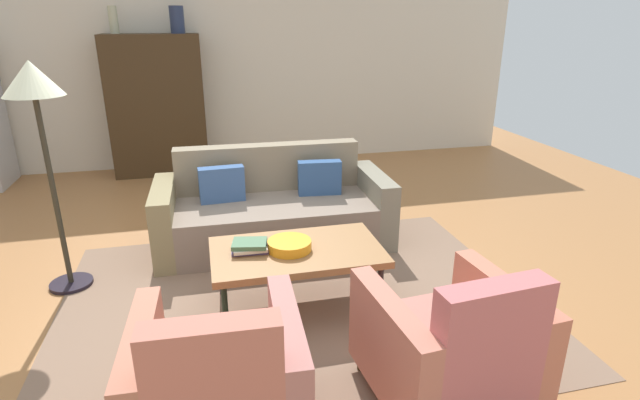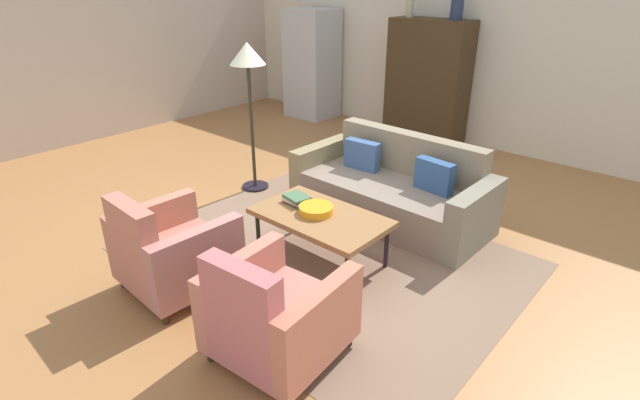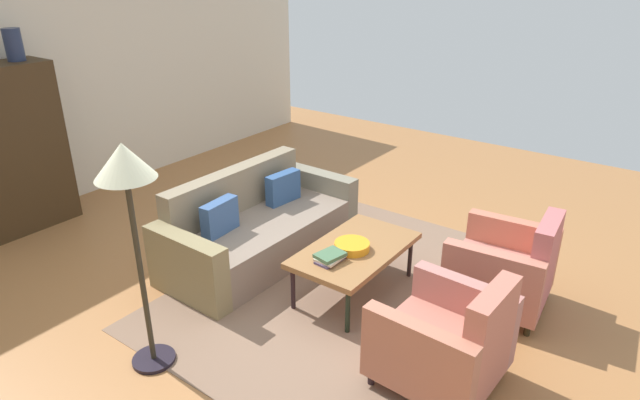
{
  "view_description": "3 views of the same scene",
  "coord_description": "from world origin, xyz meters",
  "px_view_note": "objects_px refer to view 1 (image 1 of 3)",
  "views": [
    {
      "loc": [
        -0.09,
        -3.44,
        1.98
      ],
      "look_at": [
        0.74,
        -0.02,
        0.69
      ],
      "focal_mm": 27.85,
      "sensor_mm": 36.0,
      "label": 1
    },
    {
      "loc": [
        3.02,
        -3.21,
        2.41
      ],
      "look_at": [
        0.41,
        -0.24,
        0.54
      ],
      "focal_mm": 27.2,
      "sensor_mm": 36.0,
      "label": 2
    },
    {
      "loc": [
        -3.11,
        -2.59,
        2.78
      ],
      "look_at": [
        0.54,
        0.08,
        0.79
      ],
      "focal_mm": 30.82,
      "sensor_mm": 36.0,
      "label": 3
    }
  ],
  "objects_px": {
    "armchair_right": "(453,351)",
    "fruit_bowl": "(290,245)",
    "vase_tall": "(113,20)",
    "cabinet": "(157,106)",
    "couch": "(273,211)",
    "floor_lamp": "(36,101)",
    "armchair_left": "(219,389)",
    "coffee_table": "(297,254)",
    "book_stack": "(250,246)",
    "vase_round": "(177,20)"
  },
  "relations": [
    {
      "from": "vase_tall",
      "to": "armchair_left",
      "type": "bearing_deg",
      "value": -79.35
    },
    {
      "from": "vase_round",
      "to": "cabinet",
      "type": "bearing_deg",
      "value": 179.23
    },
    {
      "from": "coffee_table",
      "to": "vase_tall",
      "type": "xyz_separation_m",
      "value": [
        -1.52,
        3.73,
        1.55
      ]
    },
    {
      "from": "cabinet",
      "to": "vase_tall",
      "type": "xyz_separation_m",
      "value": [
        -0.4,
        -0.0,
        1.06
      ]
    },
    {
      "from": "armchair_left",
      "to": "floor_lamp",
      "type": "relative_size",
      "value": 0.51
    },
    {
      "from": "armchair_right",
      "to": "fruit_bowl",
      "type": "bearing_deg",
      "value": 114.44
    },
    {
      "from": "book_stack",
      "to": "cabinet",
      "type": "bearing_deg",
      "value": 102.2
    },
    {
      "from": "vase_round",
      "to": "vase_tall",
      "type": "bearing_deg",
      "value": 180.0
    },
    {
      "from": "armchair_left",
      "to": "floor_lamp",
      "type": "distance_m",
      "value": 2.42
    },
    {
      "from": "armchair_right",
      "to": "cabinet",
      "type": "bearing_deg",
      "value": 104.47
    },
    {
      "from": "vase_tall",
      "to": "vase_round",
      "type": "xyz_separation_m",
      "value": [
        0.75,
        0.0,
        0.0
      ]
    },
    {
      "from": "book_stack",
      "to": "vase_tall",
      "type": "bearing_deg",
      "value": 108.0
    },
    {
      "from": "fruit_bowl",
      "to": "book_stack",
      "type": "distance_m",
      "value": 0.28
    },
    {
      "from": "fruit_bowl",
      "to": "floor_lamp",
      "type": "xyz_separation_m",
      "value": [
        -1.63,
        0.7,
        0.95
      ]
    },
    {
      "from": "book_stack",
      "to": "vase_tall",
      "type": "xyz_separation_m",
      "value": [
        -1.2,
        3.69,
        1.47
      ]
    },
    {
      "from": "cabinet",
      "to": "floor_lamp",
      "type": "distance_m",
      "value": 3.13
    },
    {
      "from": "couch",
      "to": "vase_tall",
      "type": "relative_size",
      "value": 6.52
    },
    {
      "from": "armchair_left",
      "to": "vase_round",
      "type": "height_order",
      "value": "vase_round"
    },
    {
      "from": "fruit_bowl",
      "to": "vase_tall",
      "type": "distance_m",
      "value": 4.27
    },
    {
      "from": "floor_lamp",
      "to": "couch",
      "type": "bearing_deg",
      "value": 16.02
    },
    {
      "from": "book_stack",
      "to": "armchair_left",
      "type": "bearing_deg",
      "value": -102.97
    },
    {
      "from": "coffee_table",
      "to": "book_stack",
      "type": "relative_size",
      "value": 4.52
    },
    {
      "from": "couch",
      "to": "vase_round",
      "type": "bearing_deg",
      "value": -72.05
    },
    {
      "from": "coffee_table",
      "to": "fruit_bowl",
      "type": "bearing_deg",
      "value": 180.0
    },
    {
      "from": "cabinet",
      "to": "vase_tall",
      "type": "relative_size",
      "value": 5.55
    },
    {
      "from": "armchair_left",
      "to": "armchair_right",
      "type": "height_order",
      "value": "same"
    },
    {
      "from": "armchair_right",
      "to": "fruit_bowl",
      "type": "xyz_separation_m",
      "value": [
        -0.66,
        1.17,
        0.15
      ]
    },
    {
      "from": "vase_tall",
      "to": "coffee_table",
      "type": "bearing_deg",
      "value": -67.78
    },
    {
      "from": "armchair_left",
      "to": "floor_lamp",
      "type": "xyz_separation_m",
      "value": [
        -1.08,
        1.87,
        1.1
      ]
    },
    {
      "from": "book_stack",
      "to": "couch",
      "type": "bearing_deg",
      "value": 74.09
    },
    {
      "from": "couch",
      "to": "armchair_right",
      "type": "xyz_separation_m",
      "value": [
        0.6,
        -2.35,
        0.06
      ]
    },
    {
      "from": "armchair_right",
      "to": "armchair_left",
      "type": "bearing_deg",
      "value": 175.04
    },
    {
      "from": "vase_tall",
      "to": "armchair_right",
      "type": "bearing_deg",
      "value": -66.5
    },
    {
      "from": "coffee_table",
      "to": "vase_tall",
      "type": "distance_m",
      "value": 4.32
    },
    {
      "from": "armchair_left",
      "to": "couch",
      "type": "bearing_deg",
      "value": 78.32
    },
    {
      "from": "armchair_left",
      "to": "cabinet",
      "type": "distance_m",
      "value": 4.96
    },
    {
      "from": "armchair_left",
      "to": "vase_round",
      "type": "xyz_separation_m",
      "value": [
        -0.17,
        4.9,
        1.62
      ]
    },
    {
      "from": "coffee_table",
      "to": "book_stack",
      "type": "xyz_separation_m",
      "value": [
        -0.33,
        0.04,
        0.08
      ]
    },
    {
      "from": "couch",
      "to": "vase_tall",
      "type": "xyz_separation_m",
      "value": [
        -1.53,
        2.55,
        1.67
      ]
    },
    {
      "from": "armchair_right",
      "to": "vase_tall",
      "type": "distance_m",
      "value": 5.58
    },
    {
      "from": "coffee_table",
      "to": "vase_round",
      "type": "xyz_separation_m",
      "value": [
        -0.77,
        3.73,
        1.55
      ]
    },
    {
      "from": "armchair_left",
      "to": "book_stack",
      "type": "xyz_separation_m",
      "value": [
        0.28,
        1.21,
        0.15
      ]
    },
    {
      "from": "cabinet",
      "to": "floor_lamp",
      "type": "height_order",
      "value": "cabinet"
    },
    {
      "from": "couch",
      "to": "floor_lamp",
      "type": "bearing_deg",
      "value": 17.02
    },
    {
      "from": "cabinet",
      "to": "vase_tall",
      "type": "bearing_deg",
      "value": -179.32
    },
    {
      "from": "vase_tall",
      "to": "fruit_bowl",
      "type": "bearing_deg",
      "value": -68.46
    },
    {
      "from": "vase_round",
      "to": "floor_lamp",
      "type": "relative_size",
      "value": 0.19
    },
    {
      "from": "armchair_left",
      "to": "fruit_bowl",
      "type": "xyz_separation_m",
      "value": [
        0.55,
        1.17,
        0.15
      ]
    },
    {
      "from": "couch",
      "to": "fruit_bowl",
      "type": "xyz_separation_m",
      "value": [
        -0.05,
        -1.19,
        0.2
      ]
    },
    {
      "from": "coffee_table",
      "to": "armchair_left",
      "type": "height_order",
      "value": "armchair_left"
    }
  ]
}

